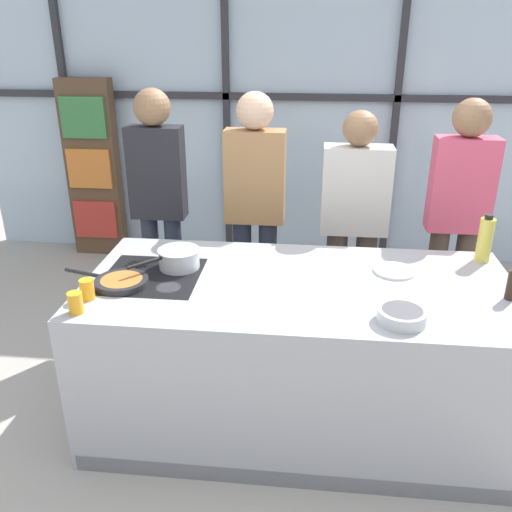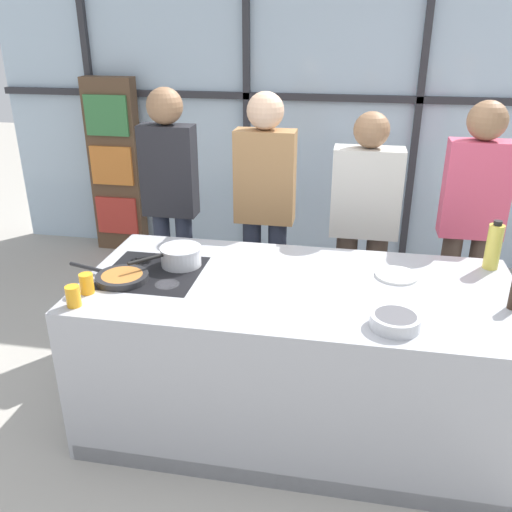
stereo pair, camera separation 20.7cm
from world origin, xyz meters
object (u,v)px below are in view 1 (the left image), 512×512
object	(u,v)px
spectator_center_left	(255,201)
mixing_bowl	(402,315)
white_plate	(394,271)
spectator_center_right	(354,217)
frying_pan	(120,281)
spectator_far_right	(458,210)
spectator_far_left	(158,195)
saucepan	(179,258)
oil_bottle	(485,239)
juice_glass_near	(76,303)
pepper_grinder	(512,284)
juice_glass_far	(87,289)

from	to	relation	value
spectator_center_left	mixing_bowl	xyz separation A→B (m)	(0.82, -1.34, -0.09)
white_plate	mixing_bowl	distance (m)	0.55
spectator_center_right	frying_pan	size ratio (longest dim) A/B	3.36
spectator_center_right	white_plate	world-z (taller)	spectator_center_right
spectator_far_right	mixing_bowl	distance (m)	1.45
spectator_far_left	saucepan	size ratio (longest dim) A/B	5.03
mixing_bowl	oil_bottle	size ratio (longest dim) A/B	0.82
spectator_center_left	spectator_far_right	size ratio (longest dim) A/B	1.01
juice_glass_near	spectator_far_right	bearing A→B (deg)	34.51
pepper_grinder	juice_glass_far	distance (m)	2.10
juice_glass_near	juice_glass_far	distance (m)	0.14
mixing_bowl	juice_glass_far	xyz separation A→B (m)	(-1.52, 0.06, 0.02)
juice_glass_near	mixing_bowl	bearing A→B (deg)	2.94
white_plate	juice_glass_near	distance (m)	1.68
pepper_grinder	saucepan	bearing A→B (deg)	173.60
mixing_bowl	spectator_center_left	bearing A→B (deg)	121.55
saucepan	juice_glass_near	bearing A→B (deg)	-123.14
juice_glass_near	spectator_center_left	bearing A→B (deg)	63.83
juice_glass_near	pepper_grinder	bearing A→B (deg)	9.83
spectator_center_right	spectator_far_right	world-z (taller)	spectator_far_right
spectator_center_left	spectator_center_right	xyz separation A→B (m)	(0.68, 0.00, -0.09)
oil_bottle	juice_glass_near	size ratio (longest dim) A/B	2.67
spectator_far_right	saucepan	xyz separation A→B (m)	(-1.70, -0.86, -0.06)
pepper_grinder	juice_glass_far	world-z (taller)	pepper_grinder
oil_bottle	spectator_far_right	bearing A→B (deg)	91.37
white_plate	mixing_bowl	bearing A→B (deg)	-93.93
spectator_far_left	spectator_center_left	size ratio (longest dim) A/B	1.01
spectator_center_right	juice_glass_far	xyz separation A→B (m)	(-1.38, -1.28, 0.02)
pepper_grinder	spectator_center_left	bearing A→B (deg)	142.76
frying_pan	juice_glass_near	world-z (taller)	juice_glass_near
frying_pan	white_plate	world-z (taller)	frying_pan
frying_pan	pepper_grinder	xyz separation A→B (m)	(1.98, 0.05, 0.06)
spectator_center_left	spectator_far_right	bearing A→B (deg)	-180.00
spectator_center_left	saucepan	world-z (taller)	spectator_center_left
spectator_far_left	mixing_bowl	distance (m)	2.02
spectator_far_right	white_plate	size ratio (longest dim) A/B	7.57
spectator_center_left	spectator_far_right	distance (m)	1.37
mixing_bowl	juice_glass_far	world-z (taller)	juice_glass_far
white_plate	mixing_bowl	world-z (taller)	mixing_bowl
spectator_far_left	spectator_center_right	world-z (taller)	spectator_far_left
spectator_center_left	white_plate	size ratio (longest dim) A/B	7.67
pepper_grinder	frying_pan	bearing A→B (deg)	-178.51
mixing_bowl	spectator_center_right	bearing A→B (deg)	95.96
frying_pan	spectator_center_right	bearing A→B (deg)	41.03
spectator_center_left	mixing_bowl	bearing A→B (deg)	121.55
frying_pan	mixing_bowl	distance (m)	1.43
spectator_center_right	spectator_far_right	xyz separation A→B (m)	(0.68, 0.00, 0.08)
oil_bottle	juice_glass_near	bearing A→B (deg)	-158.11
saucepan	oil_bottle	xyz separation A→B (m)	(1.72, 0.28, 0.07)
spectator_far_left	frying_pan	bearing A→B (deg)	94.79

